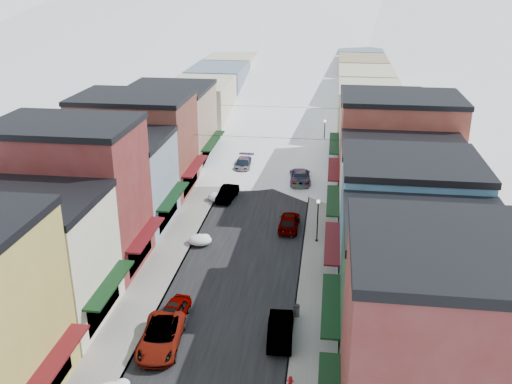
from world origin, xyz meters
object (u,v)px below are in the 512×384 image
(car_silver_sedan, at_px, (173,312))
(streetlamp_near, at_px, (318,215))
(fire_hydrant, at_px, (290,382))
(trash_can, at_px, (296,311))
(car_dark_hatch, at_px, (227,193))
(car_green_sedan, at_px, (280,329))
(car_white_suv, at_px, (161,337))

(car_silver_sedan, xyz_separation_m, streetlamp_near, (9.76, 13.91, 2.05))
(streetlamp_near, bearing_deg, fire_hydrant, -92.62)
(fire_hydrant, distance_m, trash_can, 7.50)
(car_dark_hatch, xyz_separation_m, car_green_sedan, (8.07, -24.25, 0.07))
(car_green_sedan, bearing_deg, fire_hydrant, 99.12)
(car_dark_hatch, height_order, trash_can, car_dark_hatch)
(car_green_sedan, xyz_separation_m, fire_hydrant, (1.05, -4.86, -0.31))
(car_dark_hatch, relative_size, streetlamp_near, 1.06)
(car_white_suv, bearing_deg, streetlamp_near, 54.92)
(car_dark_hatch, xyz_separation_m, fire_hydrant, (9.12, -29.11, -0.24))
(car_white_suv, bearing_deg, fire_hydrant, -23.32)
(trash_can, bearing_deg, car_silver_sedan, -170.17)
(trash_can, bearing_deg, car_green_sedan, -108.87)
(car_white_suv, distance_m, car_green_sedan, 8.04)
(car_dark_hatch, height_order, streetlamp_near, streetlamp_near)
(car_green_sedan, xyz_separation_m, streetlamp_near, (1.96, 15.03, 1.95))
(car_dark_hatch, distance_m, streetlamp_near, 13.77)
(car_silver_sedan, distance_m, trash_can, 8.83)
(car_white_suv, distance_m, streetlamp_near, 19.70)
(car_white_suv, relative_size, car_dark_hatch, 1.29)
(car_silver_sedan, height_order, streetlamp_near, streetlamp_near)
(car_dark_hatch, relative_size, fire_hydrant, 6.14)
(car_silver_sedan, xyz_separation_m, trash_can, (8.70, 1.51, -0.10))
(car_dark_hatch, bearing_deg, car_white_suv, -82.80)
(car_green_sedan, xyz_separation_m, trash_can, (0.90, 2.63, -0.20))
(car_silver_sedan, bearing_deg, fire_hydrant, -27.28)
(car_silver_sedan, bearing_deg, car_dark_hatch, 97.45)
(car_white_suv, bearing_deg, car_green_sedan, 8.96)
(car_silver_sedan, relative_size, streetlamp_near, 0.98)
(car_green_sedan, height_order, trash_can, car_green_sedan)
(trash_can, bearing_deg, fire_hydrant, -88.83)
(trash_can, relative_size, streetlamp_near, 0.21)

